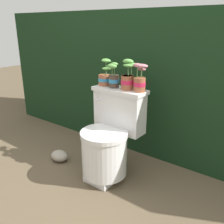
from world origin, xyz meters
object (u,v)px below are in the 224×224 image
object	(u,v)px
potted_plant_midleft	(114,78)
potted_plant_midright	(140,80)
toilet	(109,140)
potted_plant_left	(105,76)
potted_plant_middle	(128,77)
garden_stone	(60,156)

from	to	relation	value
potted_plant_midleft	potted_plant_midright	size ratio (longest dim) A/B	0.95
toilet	potted_plant_midleft	world-z (taller)	potted_plant_midleft
potted_plant_left	potted_plant_middle	xyz separation A→B (m)	(0.23, -0.01, 0.02)
potted_plant_middle	garden_stone	bearing A→B (deg)	-157.03
toilet	garden_stone	size ratio (longest dim) A/B	4.18
potted_plant_midleft	potted_plant_middle	distance (m)	0.13
potted_plant_left	potted_plant_middle	bearing A→B (deg)	-1.86
toilet	potted_plant_midleft	bearing A→B (deg)	113.23
potted_plant_left	potted_plant_midleft	xyz separation A→B (m)	(0.11, -0.02, 0.00)
toilet	potted_plant_middle	distance (m)	0.53
potted_plant_left	potted_plant_midright	world-z (taller)	potted_plant_left
toilet	garden_stone	bearing A→B (deg)	-169.39
potted_plant_left	potted_plant_midleft	distance (m)	0.11
toilet	potted_plant_midleft	size ratio (longest dim) A/B	3.54
potted_plant_left	potted_plant_midleft	bearing A→B (deg)	-12.20
potted_plant_midright	potted_plant_middle	bearing A→B (deg)	179.42
potted_plant_midright	garden_stone	xyz separation A→B (m)	(-0.70, -0.25, -0.77)
potted_plant_middle	potted_plant_midright	size ratio (longest dim) A/B	1.09
potted_plant_left	garden_stone	world-z (taller)	potted_plant_left
toilet	potted_plant_left	bearing A→B (deg)	136.52
toilet	garden_stone	xyz separation A→B (m)	(-0.52, -0.10, -0.28)
potted_plant_left	potted_plant_midright	distance (m)	0.35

